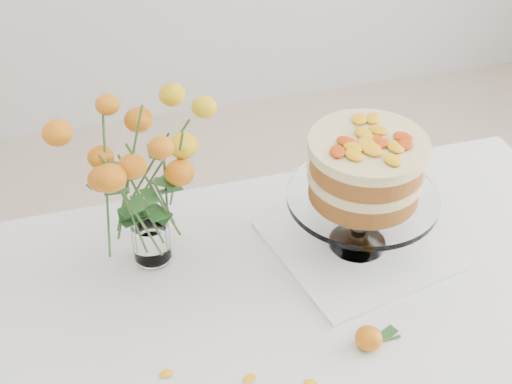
# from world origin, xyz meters

# --- Properties ---
(table) EXTENTS (1.43, 0.93, 0.76)m
(table) POSITION_xyz_m (0.00, 0.00, 0.67)
(table) COLOR tan
(table) RESTS_ON ground
(napkin) EXTENTS (0.40, 0.40, 0.01)m
(napkin) POSITION_xyz_m (0.19, 0.17, 0.76)
(napkin) COLOR white
(napkin) RESTS_ON table
(cake_stand) EXTENTS (0.31, 0.31, 0.28)m
(cake_stand) POSITION_xyz_m (0.19, 0.17, 0.95)
(cake_stand) COLOR white
(cake_stand) RESTS_ON napkin
(rose_vase) EXTENTS (0.30, 0.30, 0.39)m
(rose_vase) POSITION_xyz_m (-0.23, 0.25, 0.99)
(rose_vase) COLOR white
(rose_vase) RESTS_ON table
(loose_rose_far) EXTENTS (0.09, 0.05, 0.04)m
(loose_rose_far) POSITION_xyz_m (0.11, -0.09, 0.78)
(loose_rose_far) COLOR #CA5A09
(loose_rose_far) RESTS_ON table
(stray_petal_a) EXTENTS (0.03, 0.02, 0.00)m
(stray_petal_a) POSITION_xyz_m (-0.12, -0.10, 0.76)
(stray_petal_a) COLOR #FFAE10
(stray_petal_a) RESTS_ON table
(stray_petal_b) EXTENTS (0.03, 0.02, 0.00)m
(stray_petal_b) POSITION_xyz_m (-0.02, -0.14, 0.76)
(stray_petal_b) COLOR #FFAE10
(stray_petal_b) RESTS_ON table
(stray_petal_d) EXTENTS (0.03, 0.02, 0.00)m
(stray_petal_d) POSITION_xyz_m (-0.26, -0.05, 0.76)
(stray_petal_d) COLOR #FFAE10
(stray_petal_d) RESTS_ON table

